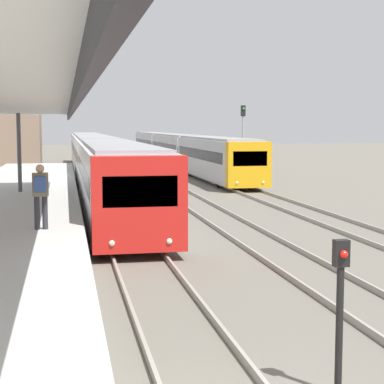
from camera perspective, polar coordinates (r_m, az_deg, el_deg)
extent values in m
cube|color=yellow|center=(6.99, -9.09, -16.36)|extent=(0.50, 80.00, 0.01)
cube|color=black|center=(15.30, -10.70, 7.23)|extent=(0.08, 27.89, 0.24)
cylinder|color=#47474C|center=(26.54, -15.11, 3.39)|extent=(0.16, 0.16, 3.14)
cylinder|color=#2D2D33|center=(16.83, -13.61, -1.82)|extent=(0.14, 0.14, 0.85)
cylinder|color=#2D2D33|center=(16.82, -12.93, -1.80)|extent=(0.14, 0.14, 0.85)
cube|color=olive|center=(16.74, -13.33, 0.65)|extent=(0.40, 0.22, 0.60)
sphere|color=tan|center=(16.71, -13.36, 2.03)|extent=(0.22, 0.22, 0.22)
cube|color=#334C8E|center=(16.54, -13.36, 0.66)|extent=(0.30, 0.18, 0.40)
cube|color=red|center=(17.28, -4.73, -1.04)|extent=(2.55, 0.70, 2.58)
cube|color=black|center=(16.91, -4.61, 0.04)|extent=(1.99, 0.04, 0.83)
sphere|color=#EFEACC|center=(17.02, -7.14, -4.54)|extent=(0.16, 0.16, 0.16)
sphere|color=#EFEACC|center=(17.19, -2.03, -4.39)|extent=(0.16, 0.16, 0.16)
cube|color=silver|center=(25.83, -6.89, 1.23)|extent=(2.55, 16.57, 2.58)
cube|color=gray|center=(25.76, -6.93, 4.23)|extent=(2.24, 16.24, 0.12)
cube|color=black|center=(25.81, -6.90, 1.86)|extent=(2.57, 15.24, 0.67)
cylinder|color=black|center=(20.58, -8.73, -3.37)|extent=(0.12, 0.70, 0.70)
cylinder|color=black|center=(20.78, -2.74, -3.22)|extent=(0.12, 0.70, 0.70)
cylinder|color=black|center=(31.25, -9.59, -0.23)|extent=(0.12, 0.70, 0.70)
cylinder|color=black|center=(31.38, -5.63, -0.15)|extent=(0.12, 0.70, 0.70)
cube|color=silver|center=(42.69, -8.61, 3.04)|extent=(2.55, 16.57, 2.58)
cube|color=gray|center=(42.65, -8.63, 4.85)|extent=(2.24, 16.24, 0.12)
cube|color=black|center=(42.68, -8.61, 3.42)|extent=(2.57, 15.24, 0.67)
cylinder|color=black|center=(37.37, -9.86, 0.76)|extent=(0.12, 0.70, 0.70)
cylinder|color=black|center=(37.48, -6.55, 0.82)|extent=(0.12, 0.70, 0.70)
cylinder|color=black|center=(48.10, -10.17, 1.88)|extent=(0.12, 0.70, 0.70)
cylinder|color=black|center=(48.19, -7.59, 1.93)|extent=(0.12, 0.70, 0.70)
cube|color=silver|center=(59.59, -9.35, 3.82)|extent=(2.55, 16.57, 2.58)
cube|color=gray|center=(59.56, -9.37, 5.12)|extent=(2.24, 16.24, 0.12)
cube|color=black|center=(59.58, -9.36, 4.09)|extent=(2.57, 15.24, 0.67)
cylinder|color=black|center=(54.24, -10.29, 2.33)|extent=(0.12, 0.70, 0.70)
cylinder|color=black|center=(54.32, -8.00, 2.37)|extent=(0.12, 0.70, 0.70)
cylinder|color=black|center=(64.99, -10.44, 2.90)|extent=(0.12, 0.70, 0.70)
cylinder|color=black|center=(65.06, -8.53, 2.93)|extent=(0.12, 0.70, 0.70)
cube|color=gold|center=(35.22, 5.03, 2.43)|extent=(2.45, 0.70, 2.51)
cube|color=black|center=(34.88, 5.19, 2.97)|extent=(1.91, 0.04, 0.80)
sphere|color=#EFEACC|center=(34.77, 4.01, 0.82)|extent=(0.16, 0.16, 0.16)
sphere|color=#EFEACC|center=(35.18, 6.32, 0.86)|extent=(0.16, 0.16, 0.16)
cube|color=#B7B7BC|center=(42.77, 2.11, 3.06)|extent=(2.45, 14.93, 2.51)
cube|color=gray|center=(42.72, 2.12, 4.82)|extent=(2.16, 14.63, 0.12)
cube|color=black|center=(42.75, 2.11, 3.43)|extent=(2.47, 13.73, 0.65)
cylinder|color=black|center=(37.90, 2.26, 0.91)|extent=(0.12, 0.70, 0.70)
cylinder|color=black|center=(38.43, 5.28, 0.96)|extent=(0.12, 0.70, 0.70)
cylinder|color=black|center=(47.36, -0.47, 1.91)|extent=(0.12, 0.70, 0.70)
cylinder|color=black|center=(47.79, 1.98, 1.95)|extent=(0.12, 0.70, 0.70)
cube|color=#B7B7BC|center=(57.73, -1.38, 3.80)|extent=(2.45, 14.93, 2.51)
cube|color=gray|center=(57.70, -1.39, 5.10)|extent=(2.16, 14.63, 0.12)
cube|color=black|center=(57.72, -1.38, 4.07)|extent=(2.47, 13.73, 0.65)
cylinder|color=black|center=(52.84, -1.60, 2.33)|extent=(0.12, 0.70, 0.70)
cylinder|color=black|center=(53.22, 0.62, 2.35)|extent=(0.12, 0.70, 0.70)
cylinder|color=black|center=(62.41, -3.08, 2.87)|extent=(0.12, 0.70, 0.70)
cylinder|color=black|center=(62.73, -1.20, 2.89)|extent=(0.12, 0.70, 0.70)
cube|color=#B7B7BC|center=(72.82, -3.44, 4.22)|extent=(2.45, 14.93, 2.51)
cube|color=gray|center=(72.80, -3.44, 5.26)|extent=(2.16, 14.63, 0.12)
cube|color=black|center=(72.81, -3.44, 4.44)|extent=(2.47, 13.73, 0.65)
cylinder|color=black|center=(67.92, -3.75, 3.11)|extent=(0.12, 0.70, 0.70)
cylinder|color=black|center=(68.22, -2.01, 3.13)|extent=(0.12, 0.70, 0.70)
cylinder|color=black|center=(77.55, -4.68, 3.45)|extent=(0.12, 0.70, 0.70)
cylinder|color=black|center=(77.81, -3.15, 3.47)|extent=(0.12, 0.70, 0.70)
cylinder|color=black|center=(9.06, 12.95, -11.95)|extent=(0.10, 0.10, 1.78)
cube|color=black|center=(8.79, 13.12, -5.31)|extent=(0.20, 0.14, 0.36)
sphere|color=red|center=(8.71, 13.36, -5.42)|extent=(0.11, 0.11, 0.11)
cylinder|color=gray|center=(42.30, 4.54, 4.32)|extent=(0.14, 0.14, 4.97)
cube|color=black|center=(42.30, 4.57, 7.21)|extent=(0.28, 0.20, 0.70)
sphere|color=green|center=(42.19, 4.61, 7.41)|extent=(0.14, 0.14, 0.14)
cube|color=#89705B|center=(63.63, -15.85, 6.43)|extent=(5.58, 5.58, 8.96)
sphere|color=slate|center=(63.96, -16.00, 11.51)|extent=(4.29, 4.29, 4.29)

